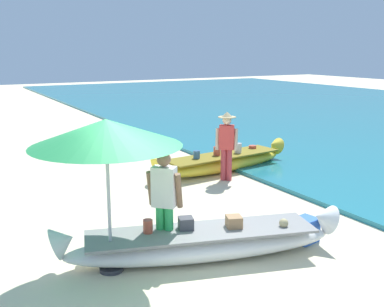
{
  "coord_description": "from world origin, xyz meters",
  "views": [
    {
      "loc": [
        -2.92,
        -5.88,
        3.23
      ],
      "look_at": [
        2.14,
        3.17,
        0.9
      ],
      "focal_mm": 43.62,
      "sensor_mm": 36.0,
      "label": 1
    }
  ],
  "objects_px": {
    "person_tourist_customer": "(164,199)",
    "patio_umbrella_large": "(106,133)",
    "cooler_box": "(305,230)",
    "boat_white_foreground": "(202,243)",
    "person_vendor_hatted": "(227,141)",
    "boat_yellow_midground": "(223,162)"
  },
  "relations": [
    {
      "from": "person_vendor_hatted",
      "to": "patio_umbrella_large",
      "type": "relative_size",
      "value": 0.76
    },
    {
      "from": "person_vendor_hatted",
      "to": "person_tourist_customer",
      "type": "relative_size",
      "value": 1.01
    },
    {
      "from": "boat_white_foreground",
      "to": "person_tourist_customer",
      "type": "height_order",
      "value": "person_tourist_customer"
    },
    {
      "from": "boat_white_foreground",
      "to": "boat_yellow_midground",
      "type": "xyz_separation_m",
      "value": [
        3.21,
        4.36,
        -0.0
      ]
    },
    {
      "from": "person_vendor_hatted",
      "to": "patio_umbrella_large",
      "type": "xyz_separation_m",
      "value": [
        -4.19,
        -3.28,
        1.08
      ]
    },
    {
      "from": "boat_white_foreground",
      "to": "patio_umbrella_large",
      "type": "height_order",
      "value": "patio_umbrella_large"
    },
    {
      "from": "boat_yellow_midground",
      "to": "cooler_box",
      "type": "height_order",
      "value": "boat_yellow_midground"
    },
    {
      "from": "boat_white_foreground",
      "to": "person_vendor_hatted",
      "type": "distance_m",
      "value": 4.61
    },
    {
      "from": "person_tourist_customer",
      "to": "patio_umbrella_large",
      "type": "height_order",
      "value": "patio_umbrella_large"
    },
    {
      "from": "boat_white_foreground",
      "to": "person_vendor_hatted",
      "type": "relative_size",
      "value": 2.62
    },
    {
      "from": "boat_white_foreground",
      "to": "boat_yellow_midground",
      "type": "relative_size",
      "value": 1.04
    },
    {
      "from": "person_tourist_customer",
      "to": "patio_umbrella_large",
      "type": "xyz_separation_m",
      "value": [
        -0.9,
        -0.02,
        1.11
      ]
    },
    {
      "from": "boat_white_foreground",
      "to": "person_tourist_customer",
      "type": "bearing_deg",
      "value": 146.03
    },
    {
      "from": "cooler_box",
      "to": "person_vendor_hatted",
      "type": "bearing_deg",
      "value": 66.26
    },
    {
      "from": "person_vendor_hatted",
      "to": "patio_umbrella_large",
      "type": "bearing_deg",
      "value": -141.95
    },
    {
      "from": "patio_umbrella_large",
      "to": "person_vendor_hatted",
      "type": "bearing_deg",
      "value": 38.05
    },
    {
      "from": "boat_white_foreground",
      "to": "cooler_box",
      "type": "xyz_separation_m",
      "value": [
        1.89,
        -0.28,
        -0.06
      ]
    },
    {
      "from": "person_tourist_customer",
      "to": "cooler_box",
      "type": "relative_size",
      "value": 4.09
    },
    {
      "from": "patio_umbrella_large",
      "to": "cooler_box",
      "type": "bearing_deg",
      "value": -10.13
    },
    {
      "from": "person_vendor_hatted",
      "to": "patio_umbrella_large",
      "type": "distance_m",
      "value": 5.44
    },
    {
      "from": "boat_yellow_midground",
      "to": "patio_umbrella_large",
      "type": "distance_m",
      "value": 6.39
    },
    {
      "from": "person_vendor_hatted",
      "to": "cooler_box",
      "type": "relative_size",
      "value": 4.14
    }
  ]
}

